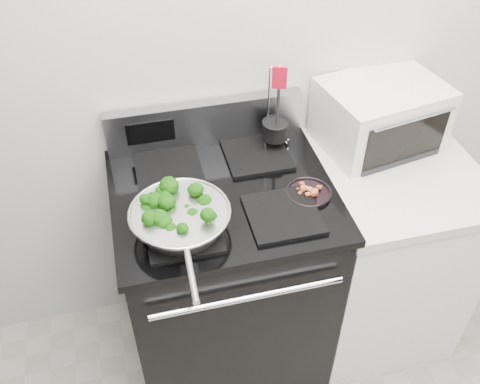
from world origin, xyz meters
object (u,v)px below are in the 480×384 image
object	(u,v)px
toaster_oven	(380,115)
skillet	(180,218)
gas_range	(225,274)
bacon_plate	(309,190)
utensil_holder	(275,134)

from	to	relation	value
toaster_oven	skillet	bearing A→B (deg)	-168.42
gas_range	bacon_plate	distance (m)	0.57
utensil_holder	toaster_oven	bearing A→B (deg)	15.95
bacon_plate	utensil_holder	size ratio (longest dim) A/B	0.45
skillet	bacon_plate	distance (m)	0.47
skillet	toaster_oven	xyz separation A→B (m)	(0.84, 0.34, 0.05)
skillet	utensil_holder	bearing A→B (deg)	41.80
skillet	bacon_plate	bearing A→B (deg)	9.88
bacon_plate	gas_range	bearing A→B (deg)	162.74
gas_range	toaster_oven	xyz separation A→B (m)	(0.67, 0.18, 0.56)
gas_range	utensil_holder	size ratio (longest dim) A/B	3.15
skillet	bacon_plate	xyz separation A→B (m)	(0.46, 0.07, -0.04)
skillet	toaster_oven	size ratio (longest dim) A/B	1.06
bacon_plate	toaster_oven	world-z (taller)	toaster_oven
bacon_plate	utensil_holder	world-z (taller)	utensil_holder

